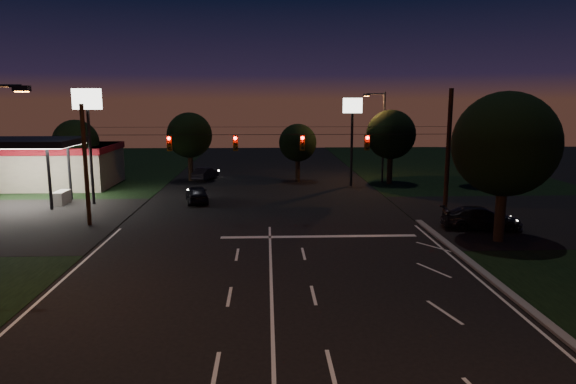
{
  "coord_description": "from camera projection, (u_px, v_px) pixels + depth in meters",
  "views": [
    {
      "loc": [
        -0.17,
        -18.8,
        8.29
      ],
      "look_at": [
        1.06,
        10.34,
        3.0
      ],
      "focal_mm": 32.0,
      "sensor_mm": 36.0,
      "label": 1
    }
  ],
  "objects": [
    {
      "name": "cross_street_right",
      "position": [
        550.0,
        217.0,
        36.52
      ],
      "size": [
        20.0,
        16.0,
        0.02
      ],
      "primitive_type": "cube",
      "color": "black",
      "rests_on": "ground"
    },
    {
      "name": "tree_far_d",
      "position": [
        391.0,
        135.0,
        50.21
      ],
      "size": [
        4.8,
        4.8,
        7.3
      ],
      "color": "black",
      "rests_on": "ground"
    },
    {
      "name": "street_light_right_far",
      "position": [
        381.0,
        130.0,
        50.95
      ],
      "size": [
        2.2,
        0.35,
        9.0
      ],
      "color": "black",
      "rests_on": "ground"
    },
    {
      "name": "tree_far_a",
      "position": [
        77.0,
        143.0,
        48.06
      ],
      "size": [
        4.2,
        4.2,
        6.42
      ],
      "color": "black",
      "rests_on": "ground"
    },
    {
      "name": "gas_station",
      "position": [
        37.0,
        163.0,
        48.5
      ],
      "size": [
        14.2,
        16.1,
        5.25
      ],
      "color": "gray",
      "rests_on": "ground"
    },
    {
      "name": "tree_far_e",
      "position": [
        479.0,
        144.0,
        48.68
      ],
      "size": [
        4.0,
        4.0,
        6.18
      ],
      "color": "black",
      "rests_on": "ground"
    },
    {
      "name": "tree_far_c",
      "position": [
        298.0,
        143.0,
        51.94
      ],
      "size": [
        3.8,
        3.8,
        5.86
      ],
      "color": "black",
      "rests_on": "ground"
    },
    {
      "name": "tree_far_b",
      "position": [
        190.0,
        136.0,
        52.36
      ],
      "size": [
        4.6,
        4.6,
        6.98
      ],
      "color": "black",
      "rests_on": "ground"
    },
    {
      "name": "car_oncoming_a",
      "position": [
        197.0,
        194.0,
        41.63
      ],
      "size": [
        2.47,
        4.4,
        1.41
      ],
      "primitive_type": "imported",
      "rotation": [
        0.0,
        0.0,
        3.34
      ],
      "color": "black",
      "rests_on": "ground"
    },
    {
      "name": "utility_pole_right",
      "position": [
        444.0,
        222.0,
        35.21
      ],
      "size": [
        0.3,
        0.3,
        9.0
      ],
      "primitive_type": "cylinder",
      "color": "black",
      "rests_on": "ground"
    },
    {
      "name": "car_cross",
      "position": [
        481.0,
        218.0,
        33.01
      ],
      "size": [
        5.24,
        2.68,
        1.46
      ],
      "primitive_type": "imported",
      "rotation": [
        0.0,
        0.0,
        1.44
      ],
      "color": "black",
      "rests_on": "ground"
    },
    {
      "name": "car_oncoming_b",
      "position": [
        205.0,
        174.0,
        53.47
      ],
      "size": [
        2.51,
        4.12,
        1.28
      ],
      "primitive_type": "imported",
      "rotation": [
        0.0,
        0.0,
        2.82
      ],
      "color": "black",
      "rests_on": "ground"
    },
    {
      "name": "ground",
      "position": [
        272.0,
        315.0,
        19.96
      ],
      "size": [
        140.0,
        140.0,
        0.0
      ],
      "primitive_type": "plane",
      "color": "black",
      "rests_on": "ground"
    },
    {
      "name": "stop_bar",
      "position": [
        319.0,
        236.0,
        31.39
      ],
      "size": [
        12.0,
        0.5,
        0.01
      ],
      "primitive_type": "cube",
      "color": "silver",
      "rests_on": "ground"
    },
    {
      "name": "signal_span",
      "position": [
        269.0,
        142.0,
        33.69
      ],
      "size": [
        24.0,
        0.4,
        1.56
      ],
      "color": "black",
      "rests_on": "ground"
    },
    {
      "name": "pole_sign_right",
      "position": [
        352.0,
        121.0,
        48.67
      ],
      "size": [
        1.8,
        0.3,
        8.4
      ],
      "color": "black",
      "rests_on": "ground"
    },
    {
      "name": "pole_sign_left_near",
      "position": [
        88.0,
        116.0,
        39.77
      ],
      "size": [
        2.2,
        0.3,
        9.1
      ],
      "color": "black",
      "rests_on": "ground"
    },
    {
      "name": "utility_pole_left",
      "position": [
        90.0,
        225.0,
        34.21
      ],
      "size": [
        0.28,
        0.28,
        8.0
      ],
      "primitive_type": "cylinder",
      "color": "black",
      "rests_on": "ground"
    },
    {
      "name": "tree_right_near",
      "position": [
        504.0,
        145.0,
        29.5
      ],
      "size": [
        6.0,
        6.0,
        8.76
      ],
      "color": "black",
      "rests_on": "ground"
    }
  ]
}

